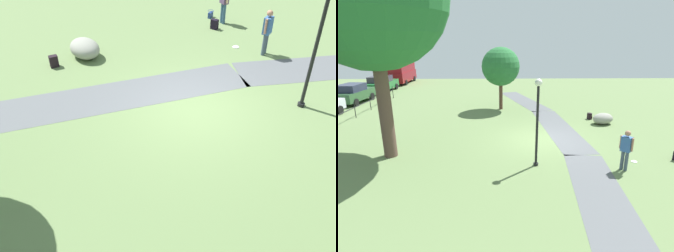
% 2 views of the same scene
% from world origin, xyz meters
% --- Properties ---
extents(ground_plane, '(48.00, 48.00, 0.00)m').
position_xyz_m(ground_plane, '(0.00, 0.00, 0.00)').
color(ground_plane, '#617748').
extents(footpath_segment_near, '(8.13, 2.49, 0.01)m').
position_xyz_m(footpath_segment_near, '(-6.02, -1.09, 0.00)').
color(footpath_segment_near, '#55575B').
rests_on(footpath_segment_near, ground).
extents(footpath_segment_mid, '(8.09, 2.17, 0.01)m').
position_xyz_m(footpath_segment_mid, '(1.94, -1.26, 0.00)').
color(footpath_segment_mid, '#55575B').
rests_on(footpath_segment_mid, ground).
extents(footpath_segment_far, '(8.14, 3.84, 0.01)m').
position_xyz_m(footpath_segment_far, '(9.77, 0.14, 0.00)').
color(footpath_segment_far, '#55575B').
rests_on(footpath_segment_far, ground).
extents(young_tree_near_path, '(2.70, 2.70, 4.44)m').
position_xyz_m(young_tree_near_path, '(6.66, 2.02, 3.07)').
color(young_tree_near_path, brown).
rests_on(young_tree_near_path, ground).
extents(lamp_post, '(0.28, 0.28, 3.48)m').
position_xyz_m(lamp_post, '(-3.02, 0.66, 2.15)').
color(lamp_post, black).
rests_on(lamp_post, ground).
extents(lawn_boulder, '(1.37, 1.57, 0.67)m').
position_xyz_m(lawn_boulder, '(2.69, -4.11, 0.33)').
color(lawn_boulder, gray).
rests_on(lawn_boulder, ground).
extents(man_near_boulder, '(0.43, 0.42, 1.61)m').
position_xyz_m(man_near_boulder, '(-3.51, -2.69, 0.92)').
color(man_near_boulder, '#414F60').
rests_on(man_near_boulder, ground).
extents(backpack_by_boulder, '(0.31, 0.30, 0.40)m').
position_xyz_m(backpack_by_boulder, '(3.78, -3.66, 0.19)').
color(backpack_by_boulder, black).
rests_on(backpack_by_boulder, ground).
extents(frisbee_on_grass, '(0.24, 0.24, 0.02)m').
position_xyz_m(frisbee_on_grass, '(-2.78, -3.47, 0.01)').
color(frisbee_on_grass, silver).
rests_on(frisbee_on_grass, ground).
extents(parked_sedan_grey, '(4.10, 1.91, 1.56)m').
position_xyz_m(parked_sedan_grey, '(9.01, 13.88, 0.81)').
color(parked_sedan_grey, '#2D5331').
rests_on(parked_sedan_grey, ground).
extents(parked_hatchback_blue, '(4.37, 1.91, 1.56)m').
position_xyz_m(parked_hatchback_blue, '(14.25, 13.75, 0.81)').
color(parked_hatchback_blue, '#226B33').
rests_on(parked_hatchback_blue, ground).
extents(delivery_van, '(5.62, 2.69, 2.30)m').
position_xyz_m(delivery_van, '(20.16, 14.03, 1.27)').
color(delivery_van, maroon).
rests_on(delivery_van, ground).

